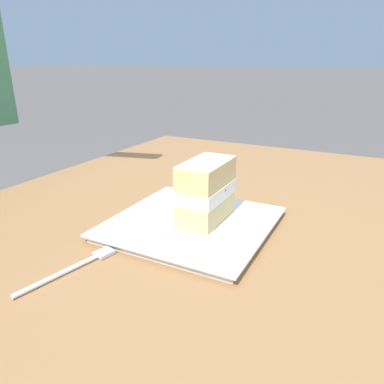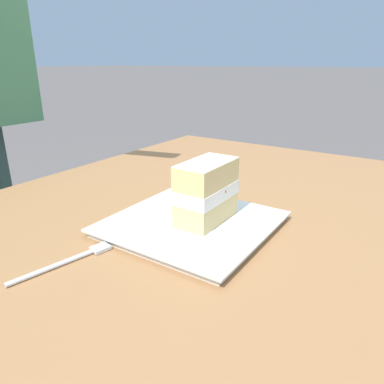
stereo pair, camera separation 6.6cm
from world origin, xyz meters
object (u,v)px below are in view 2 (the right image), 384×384
object	(u,v)px
patio_table	(230,246)
cake_slice	(204,191)
dessert_plate	(192,224)
dessert_fork	(69,260)

from	to	relation	value
patio_table	cake_slice	bearing A→B (deg)	177.49
cake_slice	dessert_plate	bearing A→B (deg)	136.02
cake_slice	dessert_fork	distance (m)	0.27
dessert_plate	dessert_fork	bearing A→B (deg)	156.53
patio_table	dessert_fork	bearing A→B (deg)	161.31
patio_table	dessert_fork	xyz separation A→B (m)	(-0.34, 0.12, 0.09)
patio_table	cake_slice	xyz separation A→B (m)	(-0.11, 0.00, 0.16)
patio_table	dessert_fork	size ratio (longest dim) A/B	7.55
patio_table	dessert_plate	world-z (taller)	dessert_plate
dessert_fork	patio_table	bearing A→B (deg)	-18.69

